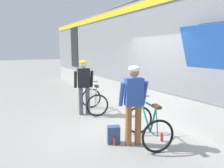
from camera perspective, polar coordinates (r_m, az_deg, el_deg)
ground_plane at (r=5.72m, az=1.85°, el=-11.99°), size 80.00×80.00×0.00m
train_car at (r=6.99m, az=23.67°, el=7.67°), size 3.32×20.95×3.88m
cyclist_near_in_blue at (r=4.49m, az=5.99°, el=-3.98°), size 0.66×0.43×1.76m
cyclist_far_in_dark at (r=6.66m, az=-7.75°, el=0.43°), size 0.66×0.41×1.76m
bicycle_near_teal at (r=4.83m, az=9.77°, el=-11.16°), size 0.96×1.22×0.99m
bicycle_far_silver at (r=7.02m, az=-4.94°, el=-4.47°), size 0.93×1.20×0.99m
backpack_on_platform at (r=4.80m, az=0.44°, el=-13.78°), size 0.33×0.27×0.40m
water_bottle_near_the_bikes at (r=5.06m, az=13.55°, el=-14.04°), size 0.06×0.06×0.19m
water_bottle_by_the_backpack at (r=4.75m, az=0.62°, el=-15.46°), size 0.07×0.07×0.18m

